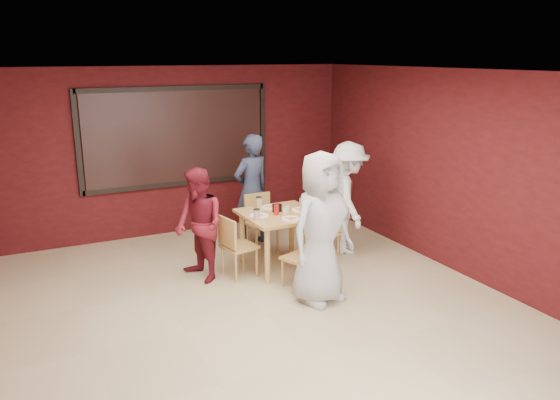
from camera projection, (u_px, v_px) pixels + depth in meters
name	position (u px, v px, depth m)	size (l,w,h in m)	color
floor	(264.00, 314.00, 6.46)	(7.00, 7.00, 0.00)	tan
window_blinds	(177.00, 137.00, 9.03)	(3.00, 0.02, 1.50)	black
dining_table	(280.00, 220.00, 7.70)	(1.06, 1.06, 0.97)	tan
chair_front	(303.00, 255.00, 7.09)	(0.50, 0.50, 0.80)	tan
chair_back	(260.00, 219.00, 8.46)	(0.43, 0.43, 0.89)	tan
chair_left	(235.00, 243.00, 7.42)	(0.49, 0.49, 0.86)	tan
chair_right	(326.00, 229.00, 8.09)	(0.49, 0.49, 0.83)	tan
diner_front	(321.00, 228.00, 6.60)	(0.92, 0.60, 1.89)	#ABABAB
diner_back	(252.00, 190.00, 8.66)	(0.65, 0.43, 1.78)	#2B344D
diner_left	(199.00, 225.00, 7.27)	(0.75, 0.58, 1.54)	maroon
diner_right	(348.00, 198.00, 8.31)	(1.11, 0.64, 1.72)	silver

